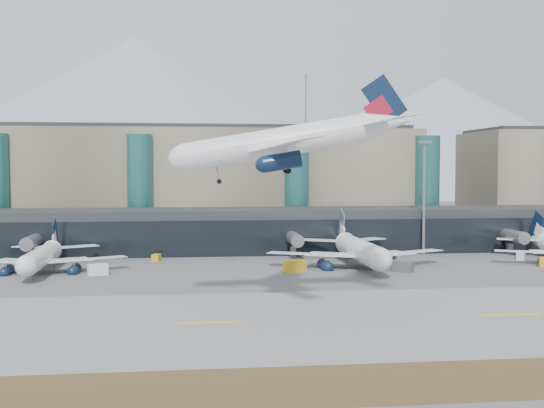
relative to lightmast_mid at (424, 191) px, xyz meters
The scene contains 18 objects.
ground 58.41m from the lightmast_mid, 122.01° to the right, with size 900.00×900.00×0.00m, color #515154.
runway_strip 71.25m from the lightmast_mid, 115.46° to the right, with size 400.00×40.00×0.04m, color slate.
dirt_verge 94.08m from the lightmast_mid, 108.82° to the right, with size 400.00×14.00×0.03m, color #47351E.
runway_markings 71.24m from the lightmast_mid, 115.46° to the right, with size 128.00×1.00×0.02m.
concourse 32.94m from the lightmast_mid, 162.04° to the left, with size 170.00×27.00×10.00m.
terminal_main 69.21m from the lightmast_mid, 142.63° to the left, with size 130.00×30.00×31.00m.
teal_towers 51.97m from the lightmast_mid, 149.97° to the left, with size 116.40×19.40×46.00m.
mountain_ridge 333.77m from the lightmast_mid, 92.42° to the left, with size 910.00×400.00×110.00m.
lightmast_mid is the anchor object (origin of this frame).
hero_jet 68.54m from the lightmast_mid, 123.52° to the right, with size 34.25×34.65×11.20m.
jet_parked_left 82.10m from the lightmast_mid, 168.90° to the right, with size 32.62×31.48×10.50m.
jet_parked_mid 26.66m from the lightmast_mid, 141.38° to the right, with size 37.77×36.47×12.16m.
veh_a 73.78m from the lightmast_mid, 162.39° to the right, with size 3.55×2.00×2.00m, color silver.
veh_b 61.19m from the lightmast_mid, behind, with size 2.45×1.51×1.41m, color gold.
veh_c 30.71m from the lightmast_mid, 117.12° to the right, with size 3.80×2.01×2.11m, color #4B4B50.
veh_d 24.83m from the lightmast_mid, 31.00° to the right, with size 2.92×1.57×1.67m, color silver.
veh_g 19.89m from the lightmast_mid, 134.39° to the right, with size 2.17×1.26×1.26m, color silver.
veh_h 42.09m from the lightmast_mid, 145.39° to the right, with size 4.04×2.13×2.23m, color gold.
Camera 1 is at (-21.93, -100.20, 19.45)m, focal length 45.00 mm.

